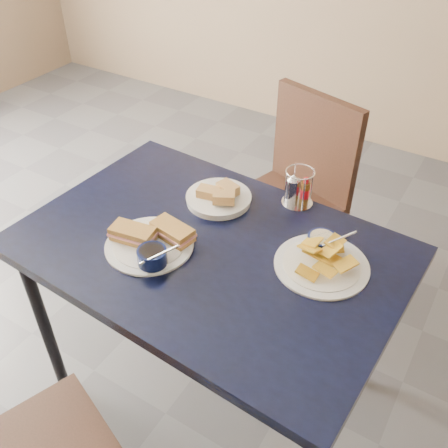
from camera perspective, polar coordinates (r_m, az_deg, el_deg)
The scene contains 7 objects.
ground at distance 2.09m, azimuth -6.69°, elevation -20.70°, with size 6.00×6.00×0.00m, color #4D4D51.
dining_table at distance 1.63m, azimuth -1.64°, elevation -4.15°, with size 1.25×0.87×0.75m.
chair_far at distance 2.28m, azimuth 7.77°, elevation 4.69°, with size 0.54×0.53×0.93m.
sandwich_plate at distance 1.58m, azimuth -8.28°, elevation -1.95°, with size 0.31×0.28×0.12m.
plantain_plate at distance 1.55m, azimuth 11.12°, elevation -3.69°, with size 0.29×0.29×0.12m.
bread_basket at distance 1.76m, azimuth -0.57°, elevation 3.07°, with size 0.23×0.23×0.07m.
condiment_caddy at distance 1.75m, azimuth 8.37°, elevation 3.92°, with size 0.11×0.11×0.14m.
Camera 1 is at (0.75, -0.78, 1.79)m, focal length 40.00 mm.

